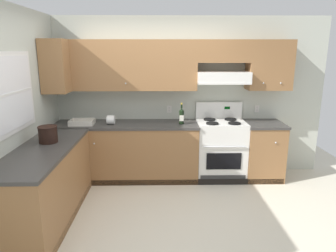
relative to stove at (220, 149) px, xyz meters
The scene contains 10 objects.
ground_plane 1.73m from the stove, 130.88° to the right, with size 7.04×7.04×0.00m, color beige.
wall_back 1.25m from the stove, 158.33° to the left, with size 4.68×0.57×2.55m.
wall_left 2.99m from the stove, 159.02° to the right, with size 0.47×4.00×2.55m.
counter_back_run 1.05m from the stove, behind, with size 3.60×0.65×0.91m.
counter_left_run 2.65m from the stove, 151.60° to the right, with size 0.63×1.91×0.91m.
stove is the anchor object (origin of this frame).
wine_bottle 0.85m from the stove, behind, with size 0.07×0.08×0.33m.
bowl 2.22m from the stove, behind, with size 0.36×0.27×0.08m.
bucket 2.61m from the stove, 156.60° to the right, with size 0.24×0.24×0.21m.
paper_towel_roll 1.80m from the stove, behind, with size 0.12×0.14×0.14m.
Camera 1 is at (0.15, -3.43, 2.01)m, focal length 32.81 mm.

